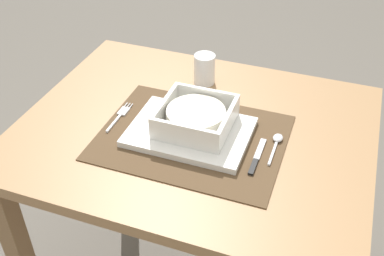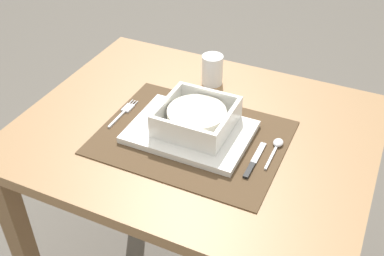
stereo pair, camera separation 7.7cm
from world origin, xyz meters
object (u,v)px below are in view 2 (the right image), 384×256
fork (125,111)px  porridge_bowl (197,118)px  dining_table (196,160)px  drinking_glass (212,71)px  spoon (277,146)px  butter_knife (254,162)px

fork → porridge_bowl: bearing=-1.3°
dining_table → drinking_glass: size_ratio=10.13×
dining_table → fork: 0.23m
porridge_bowl → fork: porridge_bowl is taller
fork → spoon: (0.40, 0.03, 0.00)m
dining_table → spoon: size_ratio=7.53×
dining_table → porridge_bowl: porridge_bowl is taller
spoon → drinking_glass: 0.33m
porridge_bowl → butter_knife: 0.18m
spoon → porridge_bowl: bearing=-170.5°
dining_table → porridge_bowl: bearing=-64.8°
butter_knife → drinking_glass: bearing=132.3°
dining_table → drinking_glass: bearing=102.4°
spoon → butter_knife: 0.08m
dining_table → fork: fork is taller
fork → spoon: size_ratio=1.13×
dining_table → drinking_glass: drinking_glass is taller
porridge_bowl → butter_knife: porridge_bowl is taller
dining_table → butter_knife: butter_knife is taller
porridge_bowl → drinking_glass: bearing=103.6°
porridge_bowl → drinking_glass: 0.24m
drinking_glass → fork: bearing=-122.7°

